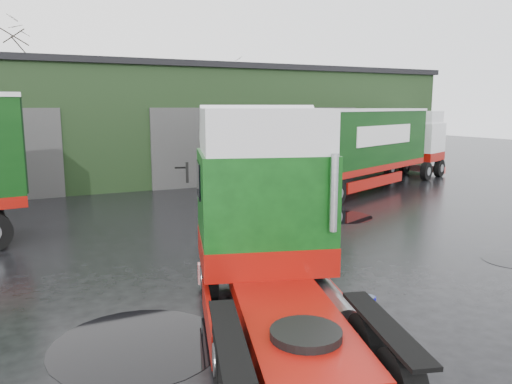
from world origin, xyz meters
TOP-DOWN VIEW (x-y plane):
  - ground at (0.00, 0.00)m, footprint 100.00×100.00m
  - warehouse at (2.00, 20.00)m, footprint 32.40×12.40m
  - hero_tractor at (-2.03, -3.00)m, footprint 4.54×7.08m
  - lorry_right at (8.00, 9.00)m, footprint 15.00×8.53m
  - wash_bucket at (0.27, -2.40)m, footprint 0.40×0.40m
  - tree_back_a at (-6.00, 30.00)m, footprint 4.40×4.40m
  - tree_back_b at (10.00, 30.00)m, footprint 4.40×4.40m
  - puddle_0 at (-4.22, -1.83)m, footprint 3.00×3.00m
  - puddle_1 at (4.85, 5.05)m, footprint 2.37×2.37m

SIDE VIEW (x-z plane):
  - ground at x=0.00m, z-range 0.00..0.00m
  - puddle_0 at x=-4.22m, z-range 0.00..0.01m
  - puddle_1 at x=4.85m, z-range 0.00..0.01m
  - wash_bucket at x=0.27m, z-range 0.00..0.30m
  - lorry_right at x=8.00m, z-range 0.00..4.00m
  - hero_tractor at x=-2.03m, z-range 0.00..4.07m
  - warehouse at x=2.00m, z-range 0.01..6.31m
  - tree_back_b at x=10.00m, z-range 0.00..7.50m
  - tree_back_a at x=-6.00m, z-range 0.00..9.50m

